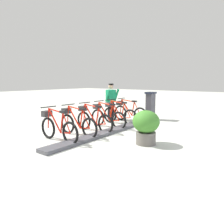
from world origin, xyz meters
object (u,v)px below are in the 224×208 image
worker_near_rack (111,100)px  planter_bush (146,125)px  bike_docked_1 (118,114)px  bike_docked_2 (106,116)px  bike_docked_0 (129,112)px  payment_kiosk (150,105)px  bike_docked_3 (93,119)px  bike_docked_5 (57,127)px  bike_docked_4 (76,123)px

worker_near_rack → planter_bush: 3.98m
bike_docked_1 → bike_docked_2: 0.78m
bike_docked_0 → planter_bush: bike_docked_0 is taller
worker_near_rack → payment_kiosk: bearing=-143.2°
payment_kiosk → planter_bush: bearing=115.5°
bike_docked_3 → planter_bush: (-2.25, 0.22, 0.11)m
bike_docked_0 → bike_docked_2: bearing=90.0°
bike_docked_5 → bike_docked_3: bearing=-90.0°
bike_docked_3 → bike_docked_0: bearing=-90.0°
bike_docked_3 → planter_bush: size_ratio=1.77×
bike_docked_4 → payment_kiosk: bearing=-98.0°
bike_docked_0 → payment_kiosk: bearing=-121.0°
bike_docked_2 → bike_docked_1: bearing=-90.0°
bike_docked_0 → bike_docked_5: (0.00, 3.90, 0.00)m
bike_docked_1 → bike_docked_4: bearing=90.0°
bike_docked_4 → worker_near_rack: size_ratio=1.04×
worker_near_rack → planter_bush: bearing=142.2°
bike_docked_4 → worker_near_rack: worker_near_rack is taller
bike_docked_5 → bike_docked_0: bearing=-90.0°
bike_docked_2 → worker_near_rack: bearing=-58.3°
bike_docked_3 → worker_near_rack: (0.88, -2.21, 0.48)m
bike_docked_0 → bike_docked_3: size_ratio=1.00×
bike_docked_0 → planter_bush: (-2.25, 2.57, 0.11)m
bike_docked_0 → bike_docked_1: (0.00, 0.78, 0.00)m
bike_docked_1 → bike_docked_2: bearing=90.0°
bike_docked_3 → planter_bush: bearing=174.3°
bike_docked_0 → bike_docked_2: (0.00, 1.56, 0.00)m
bike_docked_0 → bike_docked_4: (0.00, 3.12, 0.00)m
bike_docked_3 → bike_docked_4: bearing=90.0°
payment_kiosk → planter_bush: size_ratio=1.32×
bike_docked_5 → payment_kiosk: bearing=-96.7°
bike_docked_4 → bike_docked_1: bearing=-90.0°
bike_docked_0 → planter_bush: bearing=131.2°
bike_docked_1 → bike_docked_3: (0.00, 1.56, 0.00)m
payment_kiosk → bike_docked_0: size_ratio=0.74×
bike_docked_2 → worker_near_rack: (0.88, -1.42, 0.48)m
bike_docked_0 → bike_docked_3: 2.34m
bike_docked_0 → bike_docked_5: same height
bike_docked_2 → planter_bush: bike_docked_2 is taller
bike_docked_1 → bike_docked_2: (0.00, 0.78, 0.00)m
bike_docked_0 → bike_docked_2: same height
bike_docked_0 → worker_near_rack: (0.88, 0.14, 0.48)m
bike_docked_5 → worker_near_rack: 3.90m
bike_docked_2 → bike_docked_5: (0.00, 2.34, 0.00)m
bike_docked_5 → worker_near_rack: worker_near_rack is taller
bike_docked_4 → planter_bush: 2.32m
payment_kiosk → bike_docked_0: 1.13m
bike_docked_3 → bike_docked_5: bearing=90.0°
bike_docked_1 → bike_docked_4: size_ratio=1.00×
payment_kiosk → bike_docked_4: bearing=82.0°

